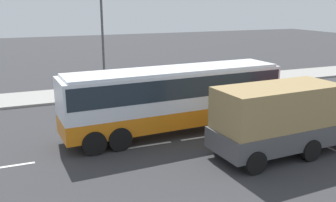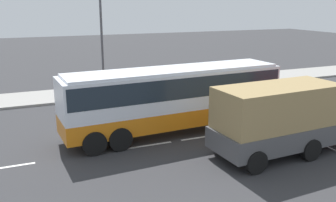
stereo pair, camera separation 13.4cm
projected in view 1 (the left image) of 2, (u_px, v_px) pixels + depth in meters
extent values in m
plane|color=#333335|center=(161.00, 127.00, 20.18)|extent=(120.00, 120.00, 0.00)
cube|color=gray|center=(118.00, 91.00, 28.22)|extent=(80.00, 4.00, 0.15)
cube|color=white|center=(4.00, 167.00, 15.31)|extent=(2.40, 0.16, 0.01)
cube|color=white|center=(147.00, 145.00, 17.62)|extent=(2.40, 0.16, 0.01)
cube|color=white|center=(203.00, 137.00, 18.70)|extent=(2.40, 0.16, 0.01)
cube|color=white|center=(315.00, 120.00, 21.38)|extent=(2.40, 0.16, 0.01)
cube|color=orange|center=(175.00, 114.00, 19.18)|extent=(11.61, 3.01, 0.87)
cube|color=silver|center=(175.00, 89.00, 18.83)|extent=(11.61, 3.01, 1.83)
cube|color=#1E2833|center=(175.00, 84.00, 18.76)|extent=(11.38, 3.02, 1.01)
cube|color=#1E2833|center=(264.00, 77.00, 21.17)|extent=(0.24, 2.22, 1.47)
cube|color=silver|center=(175.00, 70.00, 18.58)|extent=(11.14, 2.84, 0.12)
cylinder|color=black|center=(229.00, 107.00, 22.02)|extent=(1.11, 0.36, 1.10)
cylinder|color=black|center=(253.00, 118.00, 20.00)|extent=(1.11, 0.36, 1.10)
cylinder|color=black|center=(106.00, 125.00, 18.91)|extent=(1.11, 0.36, 1.10)
cylinder|color=black|center=(120.00, 139.00, 16.89)|extent=(1.11, 0.36, 1.10)
cylinder|color=black|center=(82.00, 128.00, 18.41)|extent=(1.11, 0.36, 1.10)
cylinder|color=black|center=(94.00, 143.00, 16.39)|extent=(1.11, 0.36, 1.10)
cube|color=#4C4C4F|center=(275.00, 135.00, 16.31)|extent=(5.90, 2.74, 0.90)
cube|color=#997F51|center=(278.00, 106.00, 15.97)|extent=(5.66, 2.63, 1.76)
cylinder|color=black|center=(324.00, 124.00, 19.23)|extent=(0.97, 0.33, 0.96)
cylinder|color=black|center=(274.00, 133.00, 17.84)|extent=(0.97, 0.33, 0.96)
cylinder|color=black|center=(311.00, 150.00, 15.80)|extent=(0.97, 0.33, 0.96)
cylinder|color=black|center=(222.00, 143.00, 16.62)|extent=(0.97, 0.33, 0.96)
cylinder|color=black|center=(255.00, 163.00, 14.58)|extent=(0.97, 0.33, 0.96)
cylinder|color=brown|center=(197.00, 79.00, 29.90)|extent=(0.14, 0.14, 0.84)
cylinder|color=brown|center=(195.00, 80.00, 29.81)|extent=(0.14, 0.14, 0.84)
cylinder|color=beige|center=(196.00, 71.00, 29.67)|extent=(0.32, 0.32, 0.63)
sphere|color=#9E7051|center=(196.00, 65.00, 29.56)|extent=(0.23, 0.23, 0.23)
cylinder|color=#47474C|center=(103.00, 44.00, 25.54)|extent=(0.16, 0.16, 7.35)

